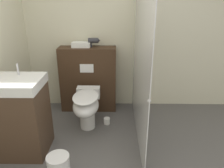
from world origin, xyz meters
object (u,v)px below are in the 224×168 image
object	(u,v)px
toilet	(87,106)
hair_drier	(94,41)
sink_vanity	(20,117)
waste_bin	(59,168)

from	to	relation	value
toilet	hair_drier	bearing A→B (deg)	84.63
toilet	sink_vanity	world-z (taller)	sink_vanity
sink_vanity	waste_bin	xyz separation A→B (m)	(0.57, -0.48, -0.35)
sink_vanity	hair_drier	xyz separation A→B (m)	(0.82, 1.22, 0.71)
toilet	sink_vanity	bearing A→B (deg)	-145.68
waste_bin	hair_drier	bearing A→B (deg)	81.54
toilet	sink_vanity	distance (m)	0.92
toilet	hair_drier	world-z (taller)	hair_drier
sink_vanity	hair_drier	distance (m)	1.63
sink_vanity	waste_bin	bearing A→B (deg)	-40.53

